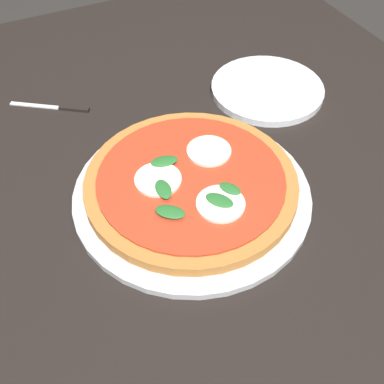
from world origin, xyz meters
name	(u,v)px	position (x,y,z in m)	size (l,w,h in m)	color
ground_plane	(201,383)	(0.00, 0.00, 0.00)	(6.00, 6.00, 0.00)	#2D2B28
dining_table	(207,234)	(0.00, 0.00, 0.66)	(1.45, 1.17, 0.75)	black
serving_tray	(192,194)	(-0.02, -0.02, 0.75)	(0.38, 0.38, 0.01)	silver
pizza	(191,182)	(-0.03, -0.01, 0.77)	(0.34, 0.34, 0.03)	#B27033
plate_white	(267,89)	(-0.21, 0.24, 0.75)	(0.22, 0.22, 0.01)	white
knife	(60,107)	(-0.34, -0.15, 0.75)	(0.10, 0.14, 0.01)	black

